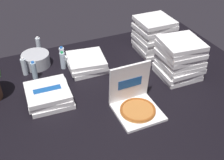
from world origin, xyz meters
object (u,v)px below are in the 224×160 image
open_pizza_box (135,102)px  water_bottle_1 (34,70)px  water_bottle_0 (63,60)px  water_bottle_2 (24,67)px  water_bottle_3 (62,55)px  pizza_stack_left_far (154,35)px  water_bottle_4 (39,45)px  pizza_stack_left_near (180,59)px  pizza_stack_right_far (49,95)px  ice_bucket (36,60)px  pizza_stack_center_near (86,63)px

open_pizza_box → water_bottle_1: size_ratio=2.01×
water_bottle_0 → water_bottle_2: same height
open_pizza_box → water_bottle_3: bearing=110.5°
pizza_stack_left_far → water_bottle_1: pizza_stack_left_far is taller
water_bottle_0 → water_bottle_4: size_ratio=1.00×
pizza_stack_left_near → water_bottle_0: size_ratio=2.12×
pizza_stack_right_far → water_bottle_2: water_bottle_2 is taller
water_bottle_2 → water_bottle_4: (0.23, 0.40, 0.00)m
pizza_stack_right_far → ice_bucket: (0.01, 0.67, 0.00)m
water_bottle_2 → water_bottle_0: bearing=-6.2°
ice_bucket → water_bottle_2: 0.19m
pizza_stack_center_near → water_bottle_2: water_bottle_2 is taller
pizza_stack_left_near → water_bottle_4: pizza_stack_left_near is taller
water_bottle_1 → water_bottle_2: bearing=125.2°
open_pizza_box → water_bottle_2: 1.26m
pizza_stack_left_near → water_bottle_1: size_ratio=2.12×
water_bottle_0 → ice_bucket: bearing=146.7°
pizza_stack_center_near → water_bottle_0: bearing=155.8°
pizza_stack_center_near → water_bottle_4: bearing=126.1°
pizza_stack_right_far → water_bottle_4: (0.10, 0.94, 0.03)m
water_bottle_3 → pizza_stack_right_far: bearing=-116.1°
pizza_stack_center_near → water_bottle_4: (-0.40, 0.55, 0.03)m
pizza_stack_center_near → ice_bucket: 0.57m
water_bottle_3 → pizza_stack_center_near: bearing=-45.2°
ice_bucket → water_bottle_4: bearing=72.0°
water_bottle_3 → water_bottle_4: 0.39m
ice_bucket → water_bottle_0: size_ratio=1.48×
pizza_stack_center_near → open_pizza_box: bearing=-78.0°
pizza_stack_center_near → water_bottle_3: (-0.21, 0.21, 0.03)m
pizza_stack_left_far → water_bottle_2: bearing=176.2°
water_bottle_0 → pizza_stack_left_far: bearing=-2.9°
pizza_stack_center_near → pizza_stack_left_far: size_ratio=1.02×
open_pizza_box → water_bottle_1: 1.12m
pizza_stack_left_near → water_bottle_1: pizza_stack_left_near is taller
pizza_stack_center_near → water_bottle_3: water_bottle_3 is taller
pizza_stack_center_near → ice_bucket: ice_bucket is taller
water_bottle_1 → water_bottle_3: same height
pizza_stack_left_far → water_bottle_1: bearing=-179.4°
open_pizza_box → water_bottle_3: (-0.38, 1.03, 0.02)m
water_bottle_1 → water_bottle_2: 0.14m
open_pizza_box → water_bottle_1: bearing=130.6°
pizza_stack_left_near → pizza_stack_left_far: bearing=86.9°
ice_bucket → water_bottle_4: water_bottle_4 is taller
pizza_stack_center_near → pizza_stack_right_far: 0.64m
water_bottle_2 → water_bottle_3: 0.43m
ice_bucket → water_bottle_4: size_ratio=1.48×
ice_bucket → pizza_stack_left_far: bearing=-9.5°
pizza_stack_center_near → water_bottle_3: 0.30m
ice_bucket → pizza_stack_left_near: bearing=-30.7°
open_pizza_box → water_bottle_0: open_pizza_box is taller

